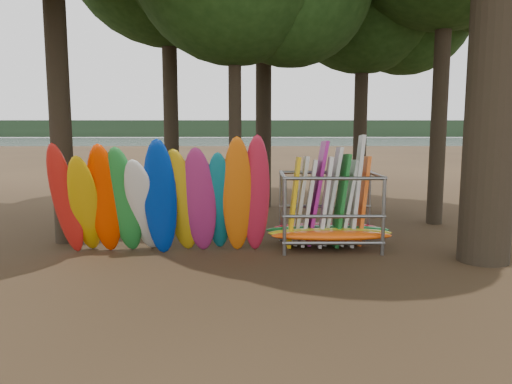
{
  "coord_description": "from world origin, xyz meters",
  "views": [
    {
      "loc": [
        -0.74,
        -11.24,
        3.15
      ],
      "look_at": [
        -0.63,
        1.5,
        1.4
      ],
      "focal_mm": 35.0,
      "sensor_mm": 36.0,
      "label": 1
    }
  ],
  "objects": [
    {
      "name": "lake",
      "position": [
        0.0,
        60.0,
        0.0
      ],
      "size": [
        160.0,
        160.0,
        0.0
      ],
      "primitive_type": "plane",
      "color": "gray",
      "rests_on": "ground"
    },
    {
      "name": "kayak_row",
      "position": [
        -2.89,
        0.45,
        1.33
      ],
      "size": [
        5.21,
        2.0,
        3.04
      ],
      "color": "red",
      "rests_on": "ground"
    },
    {
      "name": "storage_rack",
      "position": [
        1.23,
        1.23,
        0.91
      ],
      "size": [
        3.21,
        1.53,
        2.88
      ],
      "color": "slate",
      "rests_on": "ground"
    },
    {
      "name": "far_shore",
      "position": [
        0.0,
        110.0,
        2.0
      ],
      "size": [
        160.0,
        4.0,
        4.0
      ],
      "primitive_type": "cube",
      "color": "black",
      "rests_on": "ground"
    },
    {
      "name": "ground",
      "position": [
        0.0,
        0.0,
        0.0
      ],
      "size": [
        120.0,
        120.0,
        0.0
      ],
      "primitive_type": "plane",
      "color": "#47331E",
      "rests_on": "ground"
    }
  ]
}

